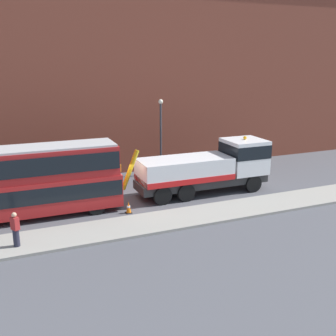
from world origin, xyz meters
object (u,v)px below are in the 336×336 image
object	(u,v)px
recovery_tow_truck	(209,167)
double_decker_bus	(22,180)
pedestrian_onlooker	(15,230)
street_lamp	(161,130)
traffic_cone_near_bus	(129,208)

from	to	relation	value
recovery_tow_truck	double_decker_bus	size ratio (longest dim) A/B	0.92
recovery_tow_truck	pedestrian_onlooker	distance (m)	13.17
double_decker_bus	street_lamp	bearing A→B (deg)	27.44
pedestrian_onlooker	traffic_cone_near_bus	size ratio (longest dim) A/B	2.38
double_decker_bus	recovery_tow_truck	bearing A→B (deg)	0.62
recovery_tow_truck	traffic_cone_near_bus	world-z (taller)	recovery_tow_truck
double_decker_bus	pedestrian_onlooker	bearing A→B (deg)	-98.44
recovery_tow_truck	street_lamp	size ratio (longest dim) A/B	1.74
traffic_cone_near_bus	recovery_tow_truck	bearing A→B (deg)	14.88
double_decker_bus	pedestrian_onlooker	xyz separation A→B (m)	(-0.65, -4.08, -1.25)
street_lamp	pedestrian_onlooker	bearing A→B (deg)	-139.95
recovery_tow_truck	pedestrian_onlooker	xyz separation A→B (m)	(-12.50, -4.07, -0.77)
pedestrian_onlooker	recovery_tow_truck	bearing A→B (deg)	-12.78
traffic_cone_near_bus	street_lamp	bearing A→B (deg)	55.15
pedestrian_onlooker	street_lamp	distance (m)	14.80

